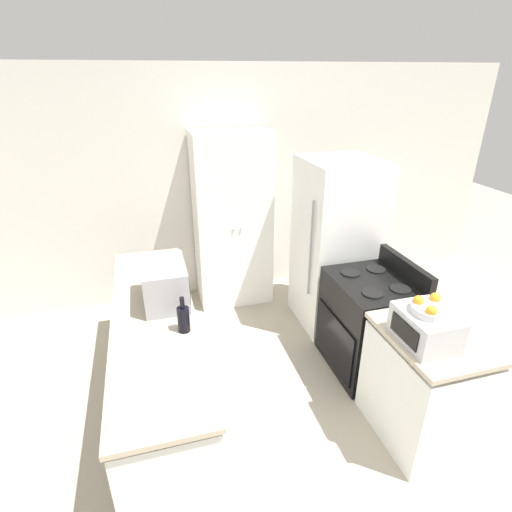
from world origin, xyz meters
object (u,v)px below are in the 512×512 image
Objects in this scene: stove at (368,324)px; fruit_bowl at (431,308)px; microwave at (165,283)px; refrigerator at (336,245)px; wine_bottle at (184,319)px; pantry_cabinet at (232,221)px; toaster_oven at (425,327)px.

fruit_bowl is at bearing -98.46° from stove.
stove is 1.83m from microwave.
refrigerator is (0.03, 0.81, 0.43)m from stove.
wine_bottle reaches higher than stove.
fruit_bowl is (-0.16, -1.63, 0.26)m from refrigerator.
pantry_cabinet is at bearing 58.98° from microwave.
toaster_oven is at bearing -177.82° from fruit_bowl.
wine_bottle is 0.99× the size of fruit_bowl.
refrigerator is 1.88m from microwave.
wine_bottle is at bearing 159.87° from toaster_oven.
pantry_cabinet is 1.11× the size of refrigerator.
microwave is 1.83× the size of wine_bottle.
refrigerator reaches higher than microwave.
stove is at bearing 81.54° from fruit_bowl.
stove is 0.59× the size of refrigerator.
microwave is at bearing -159.44° from refrigerator.
refrigerator reaches higher than fruit_bowl.
microwave is (-1.76, -0.66, 0.17)m from refrigerator.
microwave is (-1.72, 0.15, 0.59)m from stove.
toaster_oven is at bearing -20.13° from wine_bottle.
stove is 3.94× the size of fruit_bowl.
wine_bottle is (-1.67, -1.08, 0.11)m from refrigerator.
wine_bottle is at bearing -78.53° from microwave.
microwave is at bearing -121.02° from pantry_cabinet.
toaster_oven is at bearing -72.46° from pantry_cabinet.
pantry_cabinet reaches higher than wine_bottle.
fruit_bowl is (-0.12, -0.82, 0.69)m from stove.
pantry_cabinet is 1.62m from microwave.
stove is 2.67× the size of toaster_oven.
pantry_cabinet is at bearing 107.89° from fruit_bowl.
fruit_bowl is (0.76, -2.36, 0.16)m from pantry_cabinet.
toaster_oven reaches higher than stove.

